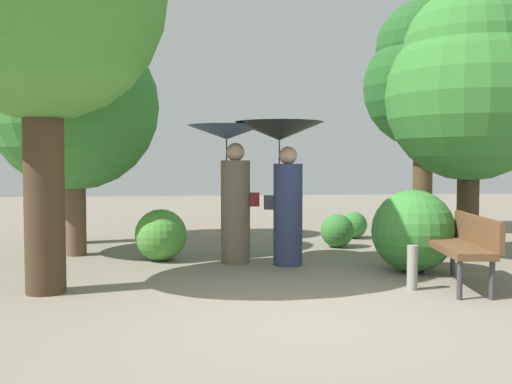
% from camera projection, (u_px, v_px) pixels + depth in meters
% --- Properties ---
extents(ground_plane, '(40.00, 40.00, 0.00)m').
position_uv_depth(ground_plane, '(302.00, 318.00, 5.49)').
color(ground_plane, gray).
extents(person_left, '(1.13, 1.13, 1.99)m').
position_uv_depth(person_left, '(231.00, 172.00, 8.48)').
color(person_left, '#6B5B4C').
rests_on(person_left, ground).
extents(person_right, '(1.25, 1.25, 2.02)m').
position_uv_depth(person_right, '(283.00, 163.00, 8.26)').
color(person_right, navy).
rests_on(person_right, ground).
extents(park_bench, '(0.70, 1.55, 0.83)m').
position_uv_depth(park_bench, '(463.00, 243.00, 6.87)').
color(park_bench, '#38383D').
rests_on(park_bench, ground).
extents(tree_near_left, '(2.52, 2.52, 4.97)m').
position_uv_depth(tree_near_left, '(69.00, 53.00, 10.36)').
color(tree_near_left, '#4C3823').
rests_on(tree_near_left, ground).
extents(tree_near_right, '(2.48, 2.48, 4.78)m').
position_uv_depth(tree_near_right, '(424.00, 76.00, 12.11)').
color(tree_near_right, '#4C3823').
rests_on(tree_near_right, ground).
extents(tree_mid_left, '(2.60, 2.60, 3.98)m').
position_uv_depth(tree_mid_left, '(74.00, 93.00, 9.07)').
color(tree_mid_left, brown).
rests_on(tree_mid_left, ground).
extents(tree_mid_right, '(2.49, 2.49, 4.06)m').
position_uv_depth(tree_mid_right, '(470.00, 84.00, 8.74)').
color(tree_mid_right, '#42301E').
rests_on(tree_mid_right, ground).
extents(bush_path_left, '(0.57, 0.57, 0.57)m').
position_uv_depth(bush_path_left, '(337.00, 231.00, 10.04)').
color(bush_path_left, '#387F33').
rests_on(bush_path_left, ground).
extents(bush_path_right, '(0.76, 0.76, 0.76)m').
position_uv_depth(bush_path_right, '(161.00, 235.00, 8.68)').
color(bush_path_right, '#4C9338').
rests_on(bush_path_right, ground).
extents(bush_behind_bench, '(1.09, 1.09, 1.09)m').
position_uv_depth(bush_behind_bench, '(413.00, 231.00, 7.78)').
color(bush_behind_bench, '#387F33').
rests_on(bush_behind_bench, ground).
extents(bush_far_side, '(0.51, 0.51, 0.51)m').
position_uv_depth(bush_far_side, '(354.00, 225.00, 11.22)').
color(bush_far_side, '#387F33').
rests_on(bush_far_side, ground).
extents(path_marker_post, '(0.12, 0.12, 0.51)m').
position_uv_depth(path_marker_post, '(412.00, 268.00, 6.70)').
color(path_marker_post, gray).
rests_on(path_marker_post, ground).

